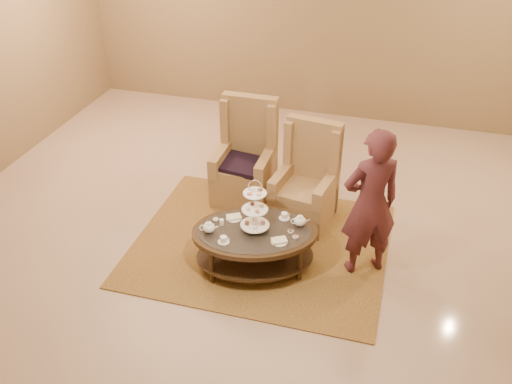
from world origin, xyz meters
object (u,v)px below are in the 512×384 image
(tea_table, at_px, (255,237))
(armchair_left, at_px, (246,165))
(armchair_right, at_px, (306,188))
(person, at_px, (370,204))

(tea_table, xyz_separation_m, armchair_left, (-0.52, 1.39, 0.04))
(armchair_left, distance_m, armchair_right, 0.90)
(armchair_left, height_order, person, person)
(armchair_right, bearing_deg, tea_table, -97.95)
(tea_table, distance_m, person, 1.26)
(tea_table, xyz_separation_m, person, (1.14, 0.30, 0.44))
(tea_table, xyz_separation_m, armchair_right, (0.33, 1.10, 0.01))
(armchair_right, distance_m, person, 1.22)
(tea_table, distance_m, armchair_right, 1.15)
(tea_table, relative_size, armchair_left, 1.19)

